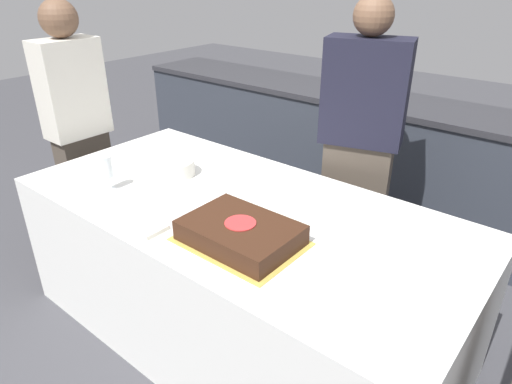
% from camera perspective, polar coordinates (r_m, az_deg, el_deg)
% --- Properties ---
extents(ground_plane, '(14.00, 14.00, 0.00)m').
position_cam_1_polar(ground_plane, '(2.56, -1.99, -16.75)').
color(ground_plane, '#424247').
extents(back_counter, '(4.40, 0.58, 0.92)m').
position_cam_1_polar(back_counter, '(3.49, 15.47, 3.75)').
color(back_counter, '#333842').
rests_on(back_counter, ground_plane).
extents(dining_table, '(2.17, 1.05, 0.76)m').
position_cam_1_polar(dining_table, '(2.32, -2.14, -9.90)').
color(dining_table, white).
rests_on(dining_table, ground_plane).
extents(cake, '(0.48, 0.36, 0.09)m').
position_cam_1_polar(cake, '(1.82, -1.95, -5.12)').
color(cake, gold).
rests_on(cake, dining_table).
extents(plate_stack, '(0.22, 0.22, 0.08)m').
position_cam_1_polar(plate_stack, '(2.44, -10.24, 3.04)').
color(plate_stack, white).
rests_on(plate_stack, dining_table).
extents(wine_glass, '(0.06, 0.06, 0.18)m').
position_cam_1_polar(wine_glass, '(2.32, -18.19, 2.89)').
color(wine_glass, white).
rests_on(wine_glass, dining_table).
extents(side_plate_near_cake, '(0.22, 0.22, 0.00)m').
position_cam_1_polar(side_plate_near_cake, '(2.04, 5.69, -2.74)').
color(side_plate_near_cake, white).
rests_on(side_plate_near_cake, dining_table).
extents(side_plate_right_edge, '(0.22, 0.22, 0.00)m').
position_cam_1_polar(side_plate_right_edge, '(1.84, 21.79, -8.36)').
color(side_plate_right_edge, white).
rests_on(side_plate_right_edge, dining_table).
extents(utensil_pile, '(0.13, 0.12, 0.02)m').
position_cam_1_polar(utensil_pile, '(1.96, -13.29, -4.39)').
color(utensil_pile, white).
rests_on(utensil_pile, dining_table).
extents(person_cutting_cake, '(0.46, 0.31, 1.64)m').
position_cam_1_polar(person_cutting_cake, '(2.53, 12.72, 4.77)').
color(person_cutting_cake, '#4C4238').
rests_on(person_cutting_cake, ground_plane).
extents(person_seated_left, '(0.21, 0.36, 1.60)m').
position_cam_1_polar(person_seated_left, '(3.05, -21.25, 7.14)').
color(person_seated_left, '#4C4238').
rests_on(person_seated_left, ground_plane).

